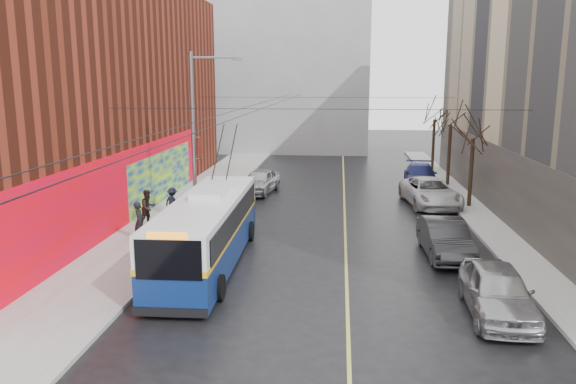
% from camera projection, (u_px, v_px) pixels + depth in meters
% --- Properties ---
extents(ground, '(140.00, 140.00, 0.00)m').
position_uv_depth(ground, '(303.00, 307.00, 19.16)').
color(ground, black).
rests_on(ground, ground).
extents(sidewalk_left, '(4.00, 60.00, 0.15)m').
position_uv_depth(sidewalk_left, '(176.00, 216.00, 31.58)').
color(sidewalk_left, gray).
rests_on(sidewalk_left, ground).
extents(sidewalk_right, '(2.00, 60.00, 0.15)m').
position_uv_depth(sidewalk_right, '(485.00, 223.00, 30.05)').
color(sidewalk_right, gray).
rests_on(sidewalk_right, ground).
extents(lane_line, '(0.12, 50.00, 0.01)m').
position_uv_depth(lane_line, '(345.00, 213.00, 32.69)').
color(lane_line, '#BFB74C').
rests_on(lane_line, ground).
extents(building_left, '(12.11, 36.00, 14.00)m').
position_uv_depth(building_left, '(48.00, 91.00, 32.89)').
color(building_left, '#591F11').
rests_on(building_left, ground).
extents(building_far, '(20.50, 12.10, 18.00)m').
position_uv_depth(building_far, '(276.00, 67.00, 61.85)').
color(building_far, gray).
rests_on(building_far, ground).
extents(streetlight_pole, '(2.65, 0.60, 9.00)m').
position_uv_depth(streetlight_pole, '(196.00, 135.00, 28.52)').
color(streetlight_pole, slate).
rests_on(streetlight_pole, ground).
extents(catenary_wires, '(18.00, 60.00, 0.22)m').
position_uv_depth(catenary_wires, '(277.00, 104.00, 32.58)').
color(catenary_wires, black).
extents(tree_near, '(3.20, 3.20, 6.40)m').
position_uv_depth(tree_near, '(474.00, 126.00, 32.99)').
color(tree_near, black).
rests_on(tree_near, ground).
extents(tree_mid, '(3.20, 3.20, 6.68)m').
position_uv_depth(tree_mid, '(451.00, 114.00, 39.77)').
color(tree_mid, black).
rests_on(tree_mid, ground).
extents(tree_far, '(3.20, 3.20, 6.57)m').
position_uv_depth(tree_far, '(435.00, 110.00, 46.63)').
color(tree_far, black).
rests_on(tree_far, ground).
extents(puddle, '(2.32, 2.91, 0.01)m').
position_uv_depth(puddle, '(184.00, 300.00, 19.75)').
color(puddle, black).
rests_on(puddle, ground).
extents(pigeons_flying, '(1.76, 1.52, 1.54)m').
position_uv_depth(pigeons_flying, '(275.00, 102.00, 28.38)').
color(pigeons_flying, slate).
extents(trolleybus, '(2.85, 11.60, 5.47)m').
position_uv_depth(trolleybus, '(208.00, 230.00, 23.22)').
color(trolleybus, navy).
rests_on(trolleybus, ground).
extents(parked_car_a, '(2.16, 4.98, 1.67)m').
position_uv_depth(parked_car_a, '(497.00, 291.00, 18.34)').
color(parked_car_a, '#9B9B9F').
rests_on(parked_car_a, ground).
extents(parked_car_b, '(1.89, 4.99, 1.63)m').
position_uv_depth(parked_car_b, '(445.00, 239.00, 24.48)').
color(parked_car_b, '#262729').
rests_on(parked_car_b, ground).
extents(parked_car_c, '(3.51, 6.34, 1.68)m').
position_uv_depth(parked_car_c, '(430.00, 192.00, 34.47)').
color(parked_car_c, silver).
rests_on(parked_car_c, ground).
extents(parked_car_d, '(2.77, 5.77, 1.62)m').
position_uv_depth(parked_car_d, '(420.00, 175.00, 40.61)').
color(parked_car_d, '#161A4F').
rests_on(parked_car_d, ground).
extents(following_car, '(2.70, 5.03, 1.63)m').
position_uv_depth(following_car, '(260.00, 181.00, 38.32)').
color(following_car, '#ACADB1').
rests_on(following_car, ground).
extents(pedestrian_a, '(0.56, 0.75, 1.88)m').
position_uv_depth(pedestrian_a, '(139.00, 221.00, 26.31)').
color(pedestrian_a, black).
rests_on(pedestrian_a, sidewalk_left).
extents(pedestrian_b, '(1.09, 1.15, 1.88)m').
position_uv_depth(pedestrian_b, '(148.00, 208.00, 29.17)').
color(pedestrian_b, black).
rests_on(pedestrian_b, sidewalk_left).
extents(pedestrian_c, '(1.20, 1.00, 1.61)m').
position_uv_depth(pedestrian_c, '(173.00, 202.00, 31.14)').
color(pedestrian_c, black).
rests_on(pedestrian_c, sidewalk_left).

